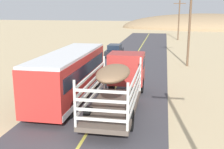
{
  "coord_description": "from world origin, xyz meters",
  "views": [
    {
      "loc": [
        3.61,
        -8.93,
        6.16
      ],
      "look_at": [
        0.0,
        10.65,
        1.42
      ],
      "focal_mm": 45.72,
      "sensor_mm": 36.0,
      "label": 1
    }
  ],
  "objects_px": {
    "livestock_truck": "(122,75)",
    "power_pole_mid": "(190,21)",
    "bus": "(69,74)",
    "car_far": "(114,51)",
    "power_pole_far": "(179,19)"
  },
  "relations": [
    {
      "from": "livestock_truck",
      "to": "car_far",
      "type": "distance_m",
      "value": 18.07
    },
    {
      "from": "bus",
      "to": "power_pole_far",
      "type": "xyz_separation_m",
      "value": [
        8.68,
        37.97,
        2.22
      ]
    },
    {
      "from": "power_pole_far",
      "to": "bus",
      "type": "bearing_deg",
      "value": -102.88
    },
    {
      "from": "car_far",
      "to": "power_pole_far",
      "type": "xyz_separation_m",
      "value": [
        8.74,
        20.12,
        3.28
      ]
    },
    {
      "from": "power_pole_far",
      "to": "power_pole_mid",
      "type": "bearing_deg",
      "value": -90.0
    },
    {
      "from": "car_far",
      "to": "power_pole_far",
      "type": "height_order",
      "value": "power_pole_far"
    },
    {
      "from": "car_far",
      "to": "livestock_truck",
      "type": "bearing_deg",
      "value": -78.44
    },
    {
      "from": "bus",
      "to": "power_pole_mid",
      "type": "xyz_separation_m",
      "value": [
        8.68,
        13.05,
        2.96
      ]
    },
    {
      "from": "livestock_truck",
      "to": "power_pole_far",
      "type": "xyz_separation_m",
      "value": [
        5.13,
        37.79,
        2.18
      ]
    },
    {
      "from": "livestock_truck",
      "to": "power_pole_mid",
      "type": "relative_size",
      "value": 1.1
    },
    {
      "from": "power_pole_mid",
      "to": "power_pole_far",
      "type": "relative_size",
      "value": 1.2
    },
    {
      "from": "livestock_truck",
      "to": "bus",
      "type": "bearing_deg",
      "value": -177.1
    },
    {
      "from": "bus",
      "to": "power_pole_mid",
      "type": "distance_m",
      "value": 15.95
    },
    {
      "from": "power_pole_mid",
      "to": "livestock_truck",
      "type": "bearing_deg",
      "value": -111.72
    },
    {
      "from": "bus",
      "to": "car_far",
      "type": "bearing_deg",
      "value": 90.19
    }
  ]
}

